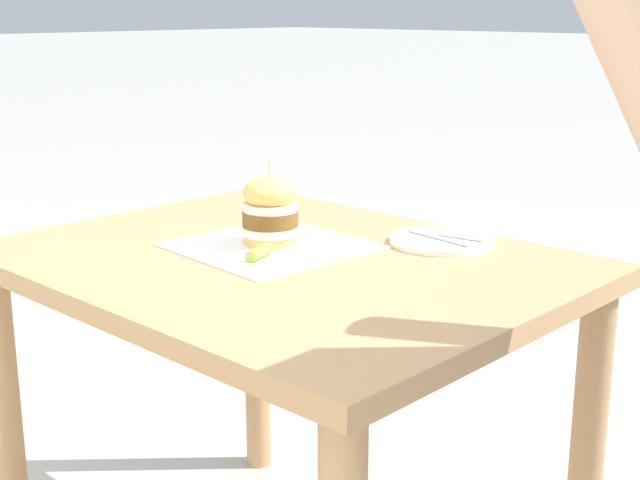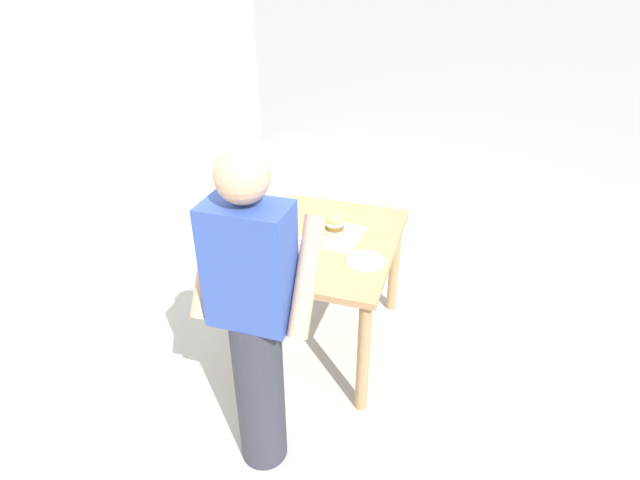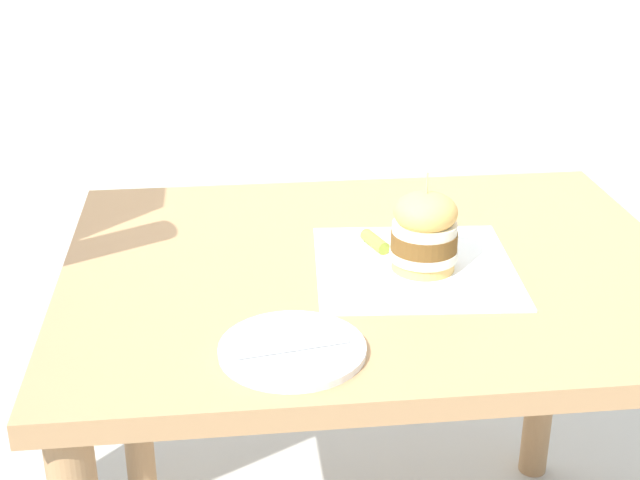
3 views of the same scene
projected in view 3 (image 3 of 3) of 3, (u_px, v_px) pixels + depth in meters
name	position (u px, v px, depth m)	size (l,w,h in m)	color
patio_table	(373.00, 326.00, 1.66)	(0.87, 1.12, 0.80)	tan
serving_paper	(415.00, 266.00, 1.58)	(0.35, 0.35, 0.00)	white
sandwich	(425.00, 231.00, 1.55)	(0.12, 0.12, 0.18)	#E5B25B
pickle_spear	(375.00, 242.00, 1.65)	(0.02, 0.02, 0.07)	#8EA83D
side_plate_with_forks	(292.00, 349.00, 1.32)	(0.22, 0.22, 0.02)	white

